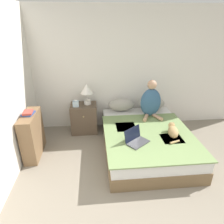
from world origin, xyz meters
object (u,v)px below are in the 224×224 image
at_px(bed, 145,139).
at_px(table_lamp, 87,90).
at_px(tissue_box, 76,104).
at_px(cat_tabby, 173,131).
at_px(bookshelf, 32,135).
at_px(laptop_open, 136,140).
at_px(pillow_near, 122,105).
at_px(person_sitting, 151,101).
at_px(pillow_far, 152,104).
at_px(nightstand, 84,118).
at_px(book_stack_top, 28,113).

bearing_deg(bed, table_lamp, 141.76).
bearing_deg(tissue_box, cat_tabby, -30.43).
bearing_deg(table_lamp, bookshelf, -140.40).
relative_size(table_lamp, bookshelf, 0.54).
bearing_deg(laptop_open, pillow_near, 54.81).
xyz_separation_m(person_sitting, bookshelf, (-2.25, -0.51, -0.35)).
distance_m(pillow_far, tissue_box, 1.65).
relative_size(person_sitting, tissue_box, 5.43).
xyz_separation_m(cat_tabby, laptop_open, (-0.67, -0.15, -0.04)).
height_order(pillow_far, laptop_open, pillow_far).
bearing_deg(cat_tabby, table_lamp, 64.72).
distance_m(pillow_near, bookshelf, 1.90).
bearing_deg(pillow_far, person_sitting, -111.98).
xyz_separation_m(person_sitting, cat_tabby, (0.18, -0.81, -0.23)).
distance_m(laptop_open, nightstand, 1.51).
bearing_deg(cat_tabby, pillow_far, 14.48).
bearing_deg(person_sitting, cat_tabby, -77.34).
distance_m(cat_tabby, bookshelf, 2.45).
bearing_deg(nightstand, bed, -34.95).
height_order(person_sitting, nightstand, person_sitting).
relative_size(cat_tabby, bookshelf, 0.61).
bearing_deg(pillow_near, tissue_box, -172.96).
relative_size(person_sitting, bookshelf, 0.95).
bearing_deg(bookshelf, person_sitting, 12.76).
height_order(bed, laptop_open, laptop_open).
xyz_separation_m(nightstand, tissue_box, (-0.15, -0.07, 0.37)).
bearing_deg(person_sitting, pillow_far, 68.02).
height_order(pillow_far, nightstand, pillow_far).
bearing_deg(nightstand, pillow_near, 3.81).
height_order(pillow_near, tissue_box, tissue_box).
xyz_separation_m(laptop_open, bookshelf, (-1.76, 0.45, -0.08)).
bearing_deg(nightstand, cat_tabby, -34.42).
xyz_separation_m(cat_tabby, table_lamp, (-1.47, 1.10, 0.41)).
bearing_deg(book_stack_top, person_sitting, 12.65).
height_order(bed, book_stack_top, book_stack_top).
relative_size(tissue_box, bookshelf, 0.17).
distance_m(bed, pillow_near, 0.99).
relative_size(pillow_near, table_lamp, 1.31).
xyz_separation_m(bed, pillow_far, (0.34, 0.86, 0.36)).
relative_size(bookshelf, book_stack_top, 3.37).
distance_m(bed, bookshelf, 2.05).
distance_m(cat_tabby, tissue_box, 1.98).
height_order(pillow_far, person_sitting, person_sitting).
relative_size(pillow_far, laptop_open, 1.29).
relative_size(laptop_open, bookshelf, 0.55).
relative_size(pillow_far, cat_tabby, 1.16).
distance_m(pillow_near, book_stack_top, 1.91).
bearing_deg(cat_tabby, laptop_open, 114.15).
xyz_separation_m(person_sitting, tissue_box, (-1.52, 0.19, -0.07)).
xyz_separation_m(laptop_open, book_stack_top, (-1.77, 0.45, 0.35)).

